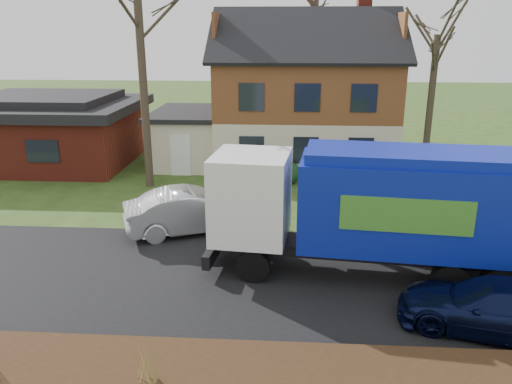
{
  "coord_description": "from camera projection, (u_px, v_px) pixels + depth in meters",
  "views": [
    {
      "loc": [
        1.11,
        -13.2,
        6.97
      ],
      "look_at": [
        0.11,
        2.5,
        1.86
      ],
      "focal_mm": 35.0,
      "sensor_mm": 36.0,
      "label": 1
    }
  ],
  "objects": [
    {
      "name": "ground",
      "position": [
        247.0,
        278.0,
        14.75
      ],
      "size": [
        120.0,
        120.0,
        0.0
      ],
      "primitive_type": "plane",
      "color": "#2C4416",
      "rests_on": "ground"
    },
    {
      "name": "road",
      "position": [
        247.0,
        277.0,
        14.74
      ],
      "size": [
        80.0,
        7.0,
        0.02
      ],
      "primitive_type": "cube",
      "color": "black",
      "rests_on": "ground"
    },
    {
      "name": "main_house",
      "position": [
        295.0,
        88.0,
        26.62
      ],
      "size": [
        12.95,
        8.95,
        9.26
      ],
      "color": "beige",
      "rests_on": "ground"
    },
    {
      "name": "ranch_house",
      "position": [
        48.0,
        129.0,
        27.26
      ],
      "size": [
        9.8,
        8.2,
        3.7
      ],
      "color": "maroon",
      "rests_on": "ground"
    },
    {
      "name": "garbage_truck",
      "position": [
        372.0,
        205.0,
        14.27
      ],
      "size": [
        9.17,
        3.33,
        3.84
      ],
      "rotation": [
        0.0,
        0.0,
        -0.11
      ],
      "color": "black",
      "rests_on": "ground"
    },
    {
      "name": "silver_sedan",
      "position": [
        193.0,
        211.0,
        17.93
      ],
      "size": [
        5.09,
        3.37,
        1.58
      ],
      "primitive_type": "imported",
      "rotation": [
        0.0,
        0.0,
        1.96
      ],
      "color": "#B8BBC0",
      "rests_on": "ground"
    },
    {
      "name": "navy_wagon",
      "position": [
        496.0,
        307.0,
        11.92
      ],
      "size": [
        4.88,
        3.06,
        1.32
      ],
      "primitive_type": "imported",
      "rotation": [
        0.0,
        0.0,
        -1.86
      ],
      "color": "#0B1233",
      "rests_on": "ground"
    },
    {
      "name": "tree_front_east",
      "position": [
        441.0,
        8.0,
        21.58
      ],
      "size": [
        3.5,
        3.5,
        9.72
      ],
      "color": "#3B3223",
      "rests_on": "ground"
    },
    {
      "name": "grass_clump_mid",
      "position": [
        145.0,
        363.0,
        9.82
      ],
      "size": [
        0.3,
        0.25,
        0.84
      ],
      "color": "#9A8B44",
      "rests_on": "mulch_verge"
    }
  ]
}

